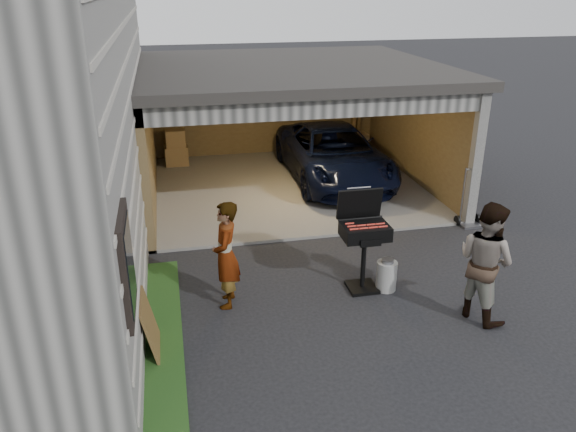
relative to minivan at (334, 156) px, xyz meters
name	(u,v)px	position (x,y,z in m)	size (l,w,h in m)	color
ground	(335,351)	(-1.94, -6.68, -0.64)	(80.00, 80.00, 0.00)	black
groundcover_strip	(166,428)	(-4.19, -7.68, -0.61)	(0.50, 8.00, 0.06)	#193814
garage	(286,107)	(-1.18, 0.11, 1.22)	(6.80, 6.30, 2.90)	#605E59
minivan	(334,156)	(0.00, 0.00, 0.00)	(2.14, 4.64, 1.29)	black
woman	(226,255)	(-3.21, -5.18, 0.20)	(0.61, 0.40, 1.68)	silver
man	(485,261)	(0.39, -6.29, 0.26)	(0.88, 0.68, 1.81)	#47321B
bbq_grill	(364,234)	(-1.04, -5.15, 0.32)	(0.73, 0.64, 1.62)	black
propane_tank	(386,276)	(-0.67, -5.28, -0.40)	(0.33, 0.33, 0.49)	#AFAFAA
plywood_panel	(150,326)	(-4.34, -6.20, -0.23)	(0.04, 0.76, 0.85)	#513C1B
hand_truck	(469,214)	(1.93, -3.20, -0.41)	(0.51, 0.38, 1.21)	slate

